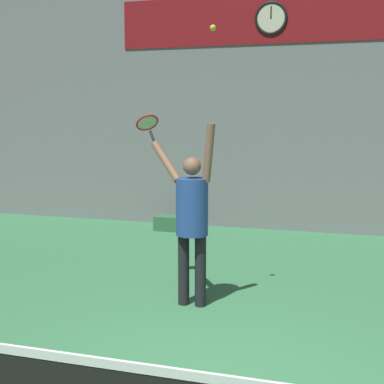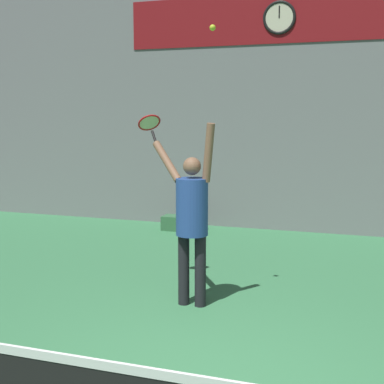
% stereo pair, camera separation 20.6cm
% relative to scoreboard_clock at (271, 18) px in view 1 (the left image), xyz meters
% --- Properties ---
extents(back_wall, '(18.00, 0.10, 5.00)m').
position_rel_scoreboard_clock_xyz_m(back_wall, '(0.50, 0.08, -1.44)').
color(back_wall, slate).
rests_on(back_wall, ground_plane).
extents(sponsor_banner, '(6.81, 0.02, 0.91)m').
position_rel_scoreboard_clock_xyz_m(sponsor_banner, '(0.50, 0.02, -0.00)').
color(sponsor_banner, maroon).
extents(scoreboard_clock, '(0.60, 0.05, 0.60)m').
position_rel_scoreboard_clock_xyz_m(scoreboard_clock, '(0.00, 0.00, 0.00)').
color(scoreboard_clock, beige).
extents(tennis_player, '(0.91, 0.56, 2.10)m').
position_rel_scoreboard_clock_xyz_m(tennis_player, '(-0.20, -4.38, -2.87)').
color(tennis_player, black).
rests_on(tennis_player, ground_plane).
extents(tennis_racket, '(0.37, 0.36, 0.36)m').
position_rel_scoreboard_clock_xyz_m(tennis_racket, '(-0.90, -3.91, -1.87)').
color(tennis_racket, black).
extents(tennis_ball, '(0.07, 0.07, 0.07)m').
position_rel_scoreboard_clock_xyz_m(tennis_ball, '(0.05, -4.44, -0.85)').
color(tennis_ball, '#CCDB2D').
extents(equipment_bag, '(0.78, 0.34, 0.27)m').
position_rel_scoreboard_clock_xyz_m(equipment_bag, '(-1.66, -0.58, -3.80)').
color(equipment_bag, '#33663F').
rests_on(equipment_bag, ground_plane).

